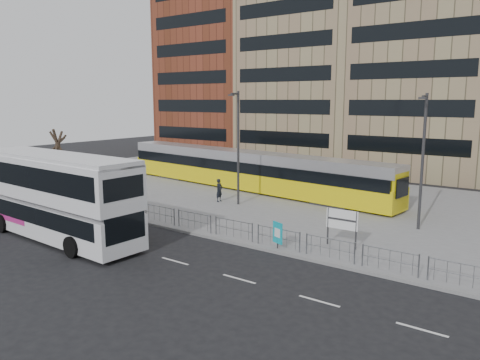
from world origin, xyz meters
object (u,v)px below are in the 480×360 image
Objects in this scene: double_decker_bus at (56,193)px; pedestrian at (219,190)px; ad_panel at (278,233)px; traffic_light_west at (112,181)px; station_sign at (342,221)px; lamp_post_west at (238,144)px; lamp_post_east at (423,157)px; bare_tree at (57,128)px; tram at (246,170)px.

double_decker_bus is 13.06m from pedestrian.
ad_panel is 0.81× the size of pedestrian.
double_decker_bus reaches higher than ad_panel.
pedestrian is at bearing 40.17° from traffic_light_west.
ad_panel is 0.47× the size of traffic_light_west.
station_sign is 1.42× the size of ad_panel.
traffic_light_west is 9.66m from lamp_post_west.
ad_panel is at bearing -120.91° from lamp_post_east.
pedestrian is at bearing 11.88° from bare_tree.
lamp_post_east is 1.11× the size of bare_tree.
pedestrian is 8.12m from traffic_light_west.
lamp_post_east is (14.81, 1.02, 3.60)m from pedestrian.
pedestrian is at bearing -176.05° from lamp_post_east.
ad_panel is at bearing 27.73° from double_decker_bus.
station_sign is 0.24× the size of lamp_post_west.
bare_tree is (-14.70, -8.91, 3.66)m from tram.
bare_tree is at bearing -169.07° from lamp_post_west.
station_sign is at bearing 30.98° from double_decker_bus.
ad_panel is 0.17× the size of lamp_post_west.
ad_panel is at bearing -140.22° from station_sign.
lamp_post_west reaches higher than ad_panel.
bare_tree is at bearing -167.19° from ad_panel.
pedestrian is (1.68, 12.85, -1.64)m from double_decker_bus.
pedestrian is (1.42, -5.51, -0.80)m from tram.
lamp_post_west is (1.75, 0.06, 3.72)m from pedestrian.
tram is 17.42m from station_sign.
pedestrian is (-12.46, 5.00, -0.53)m from station_sign.
pedestrian is at bearing 84.51° from double_decker_bus.
station_sign is 3.54m from ad_panel.
station_sign is at bearing -30.91° from tram.
lamp_post_west is (-8.08, 7.36, 3.77)m from ad_panel.
double_decker_bus reaches higher than pedestrian.
station_sign is at bearing -25.31° from lamp_post_west.
pedestrian is at bearing -178.00° from lamp_post_west.
lamp_post_west is 1.03× the size of lamp_post_east.
ad_panel is 0.18× the size of lamp_post_east.
traffic_light_west is (-3.37, 6.58, -0.55)m from double_decker_bus.
tram is 3.88× the size of bare_tree.
double_decker_bus is at bearing -152.25° from station_sign.
double_decker_bus is at bearing -139.93° from lamp_post_east.
bare_tree reaches higher than pedestrian.
lamp_post_west is (3.18, -5.45, 2.92)m from tram.
tram is 16.11× the size of pedestrian.
pedestrian is 0.24× the size of bare_tree.
tram is at bearing 31.20° from bare_tree.
tram is (0.26, 18.36, -0.84)m from double_decker_bus.
pedestrian is 0.58× the size of traffic_light_west.
lamp_post_east is (19.87, 7.29, 2.52)m from traffic_light_west.
pedestrian is at bearing 156.86° from station_sign.
traffic_light_west reaches higher than ad_panel.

